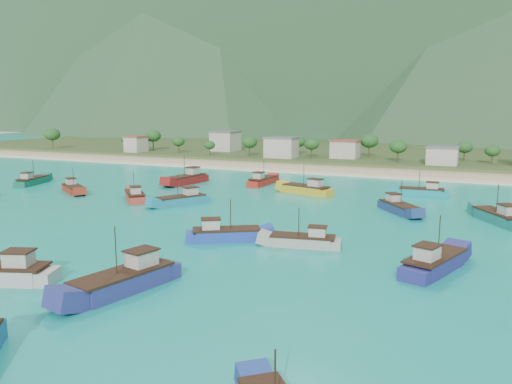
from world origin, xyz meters
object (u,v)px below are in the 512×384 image
at_px(boat_6, 398,208).
at_px(boat_11, 307,190).
at_px(boat_17, 135,197).
at_px(boat_21, 125,282).
at_px(boat_7, 499,218).
at_px(boat_12, 187,180).
at_px(boat_29, 304,242).
at_px(boat_0, 434,264).
at_px(boat_10, 32,181).
at_px(boat_5, 262,181).
at_px(boat_28, 225,235).
at_px(boat_16, 423,192).
at_px(boat_3, 182,201).
at_px(boat_26, 1,275).
at_px(boat_4, 73,189).

distance_m(boat_6, boat_11, 23.89).
relative_size(boat_17, boat_21, 0.76).
distance_m(boat_7, boat_12, 70.43).
distance_m(boat_11, boat_29, 41.77).
relative_size(boat_0, boat_10, 1.07).
distance_m(boat_10, boat_12, 37.41).
bearing_deg(boat_5, boat_28, -70.10).
distance_m(boat_10, boat_16, 90.76).
height_order(boat_10, boat_29, boat_10).
relative_size(boat_12, boat_29, 1.31).
bearing_deg(boat_5, boat_16, 1.19).
height_order(boat_3, boat_12, boat_12).
height_order(boat_3, boat_26, boat_26).
height_order(boat_0, boat_29, boat_0).
height_order(boat_5, boat_12, boat_12).
bearing_deg(boat_28, boat_11, 150.86).
bearing_deg(boat_12, boat_10, 33.48).
bearing_deg(boat_17, boat_4, 129.15).
distance_m(boat_3, boat_29, 36.04).
relative_size(boat_10, boat_17, 1.16).
relative_size(boat_3, boat_16, 1.05).
xyz_separation_m(boat_0, boat_6, (-8.87, 31.63, -0.11)).
bearing_deg(boat_29, boat_4, 60.45).
height_order(boat_5, boat_7, boat_7).
distance_m(boat_5, boat_16, 37.08).
bearing_deg(boat_7, boat_26, -163.70).
bearing_deg(boat_21, boat_10, -23.40).
xyz_separation_m(boat_17, boat_26, (17.62, -44.63, 0.12)).
relative_size(boat_7, boat_11, 0.93).
height_order(boat_17, boat_28, boat_28).
xyz_separation_m(boat_0, boat_16, (-6.94, 51.34, -0.14)).
xyz_separation_m(boat_6, boat_7, (16.01, -1.92, 0.09)).
bearing_deg(boat_3, boat_17, 29.36).
bearing_deg(boat_29, boat_6, -26.32).
height_order(boat_7, boat_10, boat_7).
bearing_deg(boat_12, boat_4, 60.80).
bearing_deg(boat_26, boat_17, 0.48).
xyz_separation_m(boat_21, boat_28, (0.02, 21.20, -0.18)).
relative_size(boat_6, boat_11, 0.84).
distance_m(boat_4, boat_12, 26.68).
height_order(boat_7, boat_28, boat_7).
height_order(boat_11, boat_28, boat_11).
bearing_deg(boat_12, boat_11, -177.81).
relative_size(boat_21, boat_26, 1.06).
xyz_separation_m(boat_11, boat_29, (13.13, -39.65, -0.22)).
height_order(boat_3, boat_10, boat_10).
relative_size(boat_3, boat_6, 1.08).
distance_m(boat_0, boat_29, 17.01).
xyz_separation_m(boat_3, boat_7, (54.79, 7.80, 0.06)).
height_order(boat_16, boat_21, boat_21).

